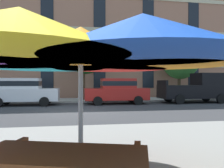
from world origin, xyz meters
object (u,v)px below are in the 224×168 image
object	(u,v)px
street_tree_middle	(86,55)
sedan_red	(117,90)
street_tree_right	(180,59)
pickup_black	(197,89)
sedan_white	(24,91)
patio_umbrella	(80,48)

from	to	relation	value
street_tree_middle	sedan_red	bearing A→B (deg)	-54.28
street_tree_right	sedan_red	bearing A→B (deg)	-151.09
street_tree_right	pickup_black	bearing A→B (deg)	-97.16
sedan_white	street_tree_middle	size ratio (longest dim) A/B	0.82
street_tree_right	patio_umbrella	world-z (taller)	street_tree_right
street_tree_right	patio_umbrella	distance (m)	18.89
pickup_black	sedan_red	bearing A→B (deg)	-180.00
sedan_red	pickup_black	distance (m)	6.07
pickup_black	patio_umbrella	size ratio (longest dim) A/B	1.30
street_tree_middle	patio_umbrella	world-z (taller)	street_tree_middle
sedan_red	patio_umbrella	xyz separation A→B (m)	(-2.87, -12.70, 0.98)
sedan_white	street_tree_right	world-z (taller)	street_tree_right
pickup_black	street_tree_middle	world-z (taller)	street_tree_middle
sedan_white	pickup_black	xyz separation A→B (m)	(12.28, 0.00, 0.08)
sedan_red	patio_umbrella	distance (m)	13.06
sedan_white	pickup_black	bearing A→B (deg)	0.00
sedan_white	sedan_red	xyz separation A→B (m)	(6.20, 0.00, 0.00)
patio_umbrella	street_tree_right	bearing A→B (deg)	60.05
sedan_white	pickup_black	size ratio (longest dim) A/B	0.86
street_tree_right	patio_umbrella	size ratio (longest dim) A/B	1.30
sedan_white	sedan_red	world-z (taller)	same
sedan_red	street_tree_middle	distance (m)	4.34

